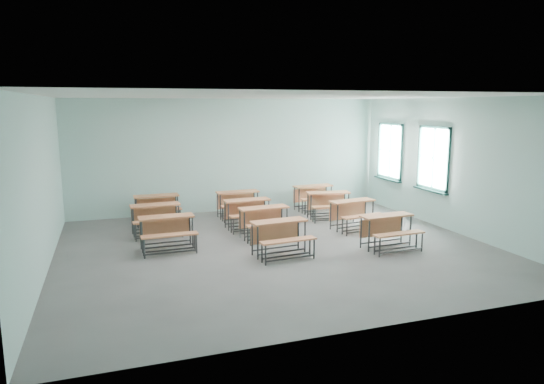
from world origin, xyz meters
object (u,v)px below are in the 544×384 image
Objects in this scene: desk_unit_r3c2 at (315,194)px; desk_unit_r1c0 at (167,228)px; desk_unit_r2c0 at (156,215)px; desk_unit_r0c2 at (389,227)px; desk_unit_r1c2 at (354,210)px; desk_unit_r0c1 at (281,233)px; desk_unit_r1c1 at (265,218)px; desk_unit_r2c2 at (329,201)px; desk_unit_r2c1 at (248,209)px; desk_unit_r3c1 at (239,200)px; desk_unit_r3c0 at (157,205)px.

desk_unit_r1c0 is at bearing -153.78° from desk_unit_r3c2.
desk_unit_r3c2 is (4.63, 1.30, 0.00)m from desk_unit_r2c0.
desk_unit_r1c2 is (0.08, 1.67, 0.00)m from desk_unit_r0c2.
desk_unit_r0c1 is at bearing -50.86° from desk_unit_r2c0.
desk_unit_r1c1 is (-2.24, 1.62, 0.00)m from desk_unit_r0c2.
desk_unit_r2c0 is (-2.23, 2.47, 0.00)m from desk_unit_r0c1.
desk_unit_r0c2 and desk_unit_r2c2 have the same top height.
desk_unit_r2c2 is (-0.01, 2.91, 0.00)m from desk_unit_r0c2.
desk_unit_r2c2 is at bearing 4.55° from desk_unit_r2c1.
desk_unit_r2c0 is at bearing 145.69° from desk_unit_r0c2.
desk_unit_r2c2 is at bearing 86.83° from desk_unit_r0c2.
desk_unit_r3c1 is at bearing 130.46° from desk_unit_r1c2.
desk_unit_r2c0 is 0.96× the size of desk_unit_r2c2.
desk_unit_r2c0 and desk_unit_r3c1 have the same top height.
desk_unit_r2c1 is 0.95× the size of desk_unit_r2c2.
desk_unit_r3c1 is at bearing -4.04° from desk_unit_r3c0.
desk_unit_r1c2 is 1.05× the size of desk_unit_r2c1.
desk_unit_r3c1 is 0.98× the size of desk_unit_r3c2.
desk_unit_r1c2 is at bearing -78.51° from desk_unit_r2c2.
desk_unit_r3c0 is (0.04, 2.53, 0.00)m from desk_unit_r1c0.
desk_unit_r1c0 is at bearing -88.60° from desk_unit_r2c0.
desk_unit_r3c2 is at bearing 93.87° from desk_unit_r2c2.
desk_unit_r1c2 is 2.61m from desk_unit_r2c1.
desk_unit_r0c1 is 1.01× the size of desk_unit_r3c2.
desk_unit_r1c1 is at bearing -28.62° from desk_unit_r2c0.
desk_unit_r0c1 is 2.80m from desk_unit_r1c2.
desk_unit_r0c2 is 4.04m from desk_unit_r3c2.
desk_unit_r3c2 is at bearing 85.81° from desk_unit_r0c2.
desk_unit_r0c2 is 1.02× the size of desk_unit_r1c0.
desk_unit_r0c2 is at bearing -11.38° from desk_unit_r0c1.
desk_unit_r0c1 is 4.47m from desk_unit_r3c2.
desk_unit_r0c1 is at bearing -157.25° from desk_unit_r1c2.
desk_unit_r3c1 is at bearing 46.42° from desk_unit_r1c0.
desk_unit_r2c0 is (-0.10, 1.33, 0.00)m from desk_unit_r1c0.
desk_unit_r3c0 is 0.99× the size of desk_unit_r3c1.
desk_unit_r1c1 and desk_unit_r2c2 have the same top height.
desk_unit_r1c2 is 1.03× the size of desk_unit_r3c2.
desk_unit_r3c2 is at bearing 3.65° from desk_unit_r3c1.
desk_unit_r2c1 is 2.36m from desk_unit_r2c2.
desk_unit_r2c1 and desk_unit_r2c2 have the same top height.
desk_unit_r1c0 is 4.56m from desk_unit_r1c2.
desk_unit_r2c1 is (-2.43, 0.94, 0.00)m from desk_unit_r1c2.
desk_unit_r2c2 is 1.07× the size of desk_unit_r3c0.
desk_unit_r2c0 is at bearing 150.49° from desk_unit_r1c1.
desk_unit_r0c1 is 1.01× the size of desk_unit_r0c2.
desk_unit_r3c1 is (2.29, 1.07, 0.00)m from desk_unit_r2c0.
desk_unit_r0c2 is 0.96× the size of desk_unit_r2c2.
desk_unit_r1c0 is at bearing -154.19° from desk_unit_r2c2.
desk_unit_r3c1 is (-2.36, 2.14, 0.00)m from desk_unit_r1c2.
desk_unit_r2c0 is 4.57m from desk_unit_r2c2.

